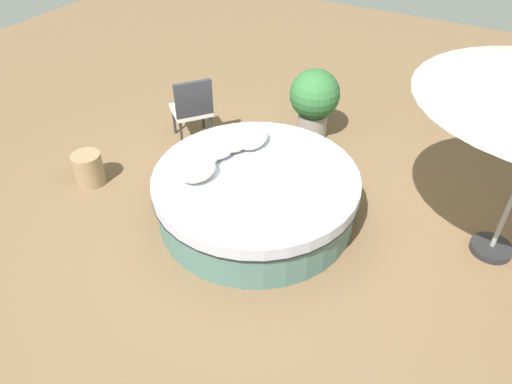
{
  "coord_description": "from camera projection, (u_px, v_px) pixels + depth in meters",
  "views": [
    {
      "loc": [
        3.68,
        2.12,
        3.77
      ],
      "look_at": [
        0.0,
        0.0,
        0.36
      ],
      "focal_mm": 33.37,
      "sensor_mm": 36.0,
      "label": 1
    }
  ],
  "objects": [
    {
      "name": "ground_plane",
      "position": [
        256.0,
        216.0,
        5.68
      ],
      "size": [
        16.0,
        16.0,
        0.0
      ],
      "primitive_type": "plane",
      "color": "brown"
    },
    {
      "name": "patio_chair",
      "position": [
        192.0,
        106.0,
        6.62
      ],
      "size": [
        0.72,
        0.71,
        0.98
      ],
      "rotation": [
        0.0,
        0.0,
        2.47
      ],
      "color": "#333338",
      "rests_on": "ground_plane"
    },
    {
      "name": "throw_pillow_1",
      "position": [
        234.0,
        141.0,
        5.66
      ],
      "size": [
        0.42,
        0.34,
        0.2
      ],
      "primitive_type": "ellipsoid",
      "color": "beige",
      "rests_on": "round_bed"
    },
    {
      "name": "side_table",
      "position": [
        89.0,
        169.0,
        6.05
      ],
      "size": [
        0.37,
        0.37,
        0.43
      ],
      "primitive_type": "cylinder",
      "color": "#997A56",
      "rests_on": "ground_plane"
    },
    {
      "name": "throw_pillow_0",
      "position": [
        253.0,
        138.0,
        5.73
      ],
      "size": [
        0.48,
        0.31,
        0.18
      ],
      "primitive_type": "ellipsoid",
      "color": "white",
      "rests_on": "round_bed"
    },
    {
      "name": "planter",
      "position": [
        314.0,
        99.0,
        6.7
      ],
      "size": [
        0.71,
        0.71,
        1.03
      ],
      "color": "gray",
      "rests_on": "ground_plane"
    },
    {
      "name": "throw_pillow_2",
      "position": [
        218.0,
        148.0,
        5.55
      ],
      "size": [
        0.45,
        0.37,
        0.19
      ],
      "primitive_type": "ellipsoid",
      "color": "white",
      "rests_on": "round_bed"
    },
    {
      "name": "round_bed",
      "position": [
        256.0,
        196.0,
        5.48
      ],
      "size": [
        2.35,
        2.35,
        0.6
      ],
      "color": "#4C726B",
      "rests_on": "ground_plane"
    },
    {
      "name": "throw_pillow_4",
      "position": [
        196.0,
        169.0,
        5.21
      ],
      "size": [
        0.48,
        0.4,
        0.22
      ],
      "primitive_type": "ellipsoid",
      "color": "silver",
      "rests_on": "round_bed"
    },
    {
      "name": "throw_pillow_3",
      "position": [
        203.0,
        157.0,
        5.41
      ],
      "size": [
        0.43,
        0.35,
        0.2
      ],
      "primitive_type": "ellipsoid",
      "color": "white",
      "rests_on": "round_bed"
    }
  ]
}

